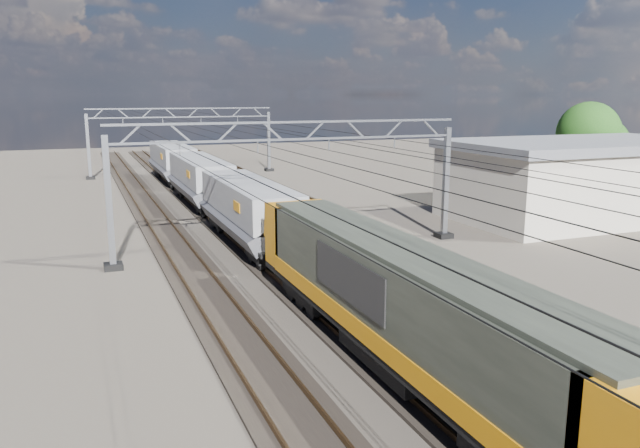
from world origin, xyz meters
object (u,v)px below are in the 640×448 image
object	(u,v)px
hopper_wagon_third	(172,160)
tree_far	(593,136)
locomotive	(402,302)
catenary_gantry_mid	(294,181)
hopper_wagon_lead	(249,208)
hopper_wagon_mid	(200,177)
industrial_shed	(583,179)
catenary_gantry_far	(183,138)

from	to	relation	value
hopper_wagon_third	tree_far	size ratio (longest dim) A/B	1.64
locomotive	catenary_gantry_mid	bearing A→B (deg)	82.68
locomotive	hopper_wagon_lead	size ratio (longest dim) A/B	1.62
hopper_wagon_third	catenary_gantry_mid	bearing A→B (deg)	-86.25
catenary_gantry_mid	hopper_wagon_third	bearing A→B (deg)	93.75
locomotive	tree_far	size ratio (longest dim) A/B	2.67
hopper_wagon_lead	tree_far	xyz separation A→B (m)	(32.32, 7.65, 2.81)
locomotive	hopper_wagon_third	distance (m)	46.10
hopper_wagon_mid	hopper_wagon_third	xyz separation A→B (m)	(0.00, 14.20, 0.00)
tree_far	industrial_shed	bearing A→B (deg)	-136.88
catenary_gantry_far	tree_far	distance (m)	40.09
catenary_gantry_far	hopper_wagon_mid	bearing A→B (deg)	-95.81
locomotive	hopper_wagon_third	size ratio (longest dim) A/B	1.62
locomotive	hopper_wagon_mid	size ratio (longest dim) A/B	1.62
catenary_gantry_far	hopper_wagon_mid	size ratio (longest dim) A/B	1.53
industrial_shed	tree_far	world-z (taller)	tree_far
hopper_wagon_lead	industrial_shed	world-z (taller)	industrial_shed
hopper_wagon_mid	industrial_shed	size ratio (longest dim) A/B	0.70
catenary_gantry_far	industrial_shed	distance (m)	40.51
industrial_shed	locomotive	bearing A→B (deg)	-143.81
catenary_gantry_far	hopper_wagon_lead	size ratio (longest dim) A/B	1.53
catenary_gantry_far	locomotive	xyz separation A→B (m)	(-2.00, -51.56, -1.58)
catenary_gantry_mid	hopper_wagon_lead	distance (m)	3.37
locomotive	hopper_wagon_mid	distance (m)	31.90
locomotive	hopper_wagon_mid	xyz separation A→B (m)	(-0.00, 31.90, -0.09)
hopper_wagon_third	industrial_shed	size ratio (longest dim) A/B	0.70
tree_far	hopper_wagon_mid	bearing A→B (deg)	168.55
hopper_wagon_lead	hopper_wagon_mid	bearing A→B (deg)	90.00
catenary_gantry_mid	industrial_shed	xyz separation A→B (m)	(22.00, 2.00, -1.18)
hopper_wagon_lead	locomotive	bearing A→B (deg)	-90.00
hopper_wagon_third	tree_far	distance (m)	38.51
locomotive	tree_far	distance (m)	41.16
hopper_wagon_lead	tree_far	bearing A→B (deg)	13.32
hopper_wagon_lead	hopper_wagon_third	bearing A→B (deg)	90.00
hopper_wagon_mid	locomotive	bearing A→B (deg)	-90.00
industrial_shed	catenary_gantry_far	bearing A→B (deg)	122.91
catenary_gantry_mid	industrial_shed	bearing A→B (deg)	5.19
hopper_wagon_third	industrial_shed	bearing A→B (deg)	-49.93
hopper_wagon_lead	catenary_gantry_far	bearing A→B (deg)	86.62
catenary_gantry_mid	tree_far	bearing A→B (deg)	17.89
catenary_gantry_mid	tree_far	size ratio (longest dim) A/B	2.52
hopper_wagon_mid	industrial_shed	distance (m)	27.96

